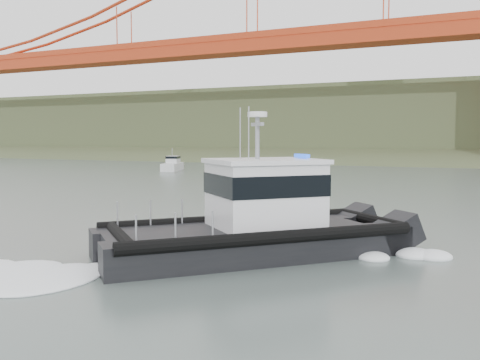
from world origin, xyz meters
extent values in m
plane|color=#4A5852|center=(0.00, 0.00, 0.00)|extent=(400.00, 400.00, 0.00)
cube|color=#384427|center=(0.00, 92.00, 0.00)|extent=(500.00, 44.72, 16.25)
cube|color=#384427|center=(0.00, 120.00, 6.00)|extent=(500.00, 70.00, 18.00)
cube|color=#384427|center=(0.00, 145.00, 11.00)|extent=(500.00, 60.00, 16.00)
cube|color=#B03415|center=(0.00, 75.00, 22.00)|extent=(260.00, 6.00, 2.20)
cube|color=black|center=(2.49, 0.46, 0.46)|extent=(9.35, 9.83, 1.32)
cube|color=black|center=(4.66, -1.58, 0.46)|extent=(9.35, 9.83, 1.32)
cube|color=black|center=(3.20, -0.96, 0.99)|extent=(10.39, 10.66, 0.28)
cube|color=silver|center=(3.95, -0.16, 2.39)|extent=(5.13, 5.16, 2.54)
cube|color=black|center=(3.95, -0.16, 2.85)|extent=(5.23, 5.26, 0.83)
cube|color=silver|center=(3.95, -0.16, 3.75)|extent=(5.44, 5.47, 0.18)
cylinder|color=gray|center=(3.72, -0.40, 4.66)|extent=(0.18, 0.18, 1.99)
cylinder|color=white|center=(3.72, -0.40, 5.59)|extent=(0.77, 0.77, 0.20)
cube|color=silver|center=(-29.79, 46.03, 0.51)|extent=(3.87, 6.40, 1.22)
cube|color=silver|center=(-29.95, 46.51, 1.52)|extent=(2.31, 2.82, 1.22)
cube|color=black|center=(-29.95, 46.51, 1.92)|extent=(2.38, 2.89, 0.35)
cylinder|color=gray|center=(-29.79, 46.03, 2.63)|extent=(0.08, 0.08, 1.22)
camera|label=1|loc=(12.10, -19.76, 4.64)|focal=40.00mm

